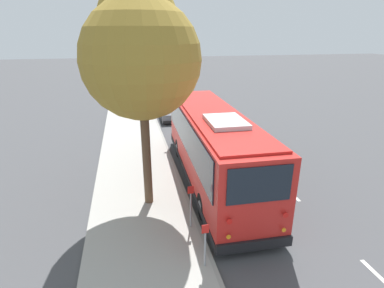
{
  "coord_description": "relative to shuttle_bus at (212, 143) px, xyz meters",
  "views": [
    {
      "loc": [
        -11.65,
        3.74,
        6.74
      ],
      "look_at": [
        2.59,
        0.6,
        1.3
      ],
      "focal_mm": 28.0,
      "sensor_mm": 36.0,
      "label": 1
    }
  ],
  "objects": [
    {
      "name": "ground_plane",
      "position": [
        -0.92,
        -0.0,
        -1.93
      ],
      "size": [
        160.0,
        160.0,
        0.0
      ],
      "primitive_type": "plane",
      "color": "#474749"
    },
    {
      "name": "sidewalk_slab",
      "position": [
        -0.92,
        3.55,
        -1.86
      ],
      "size": [
        80.0,
        3.87,
        0.15
      ],
      "primitive_type": "cube",
      "color": "#A3A099",
      "rests_on": "ground"
    },
    {
      "name": "curb_strip",
      "position": [
        -0.92,
        1.55,
        -1.86
      ],
      "size": [
        80.0,
        0.14,
        0.15
      ],
      "primitive_type": "cube",
      "color": "gray",
      "rests_on": "ground"
    },
    {
      "name": "shuttle_bus",
      "position": [
        0.0,
        0.0,
        0.0
      ],
      "size": [
        11.17,
        2.86,
        3.59
      ],
      "rotation": [
        0.0,
        0.0,
        -0.03
      ],
      "color": "red",
      "rests_on": "ground"
    },
    {
      "name": "parked_sedan_gray",
      "position": [
        11.73,
        0.3,
        -1.34
      ],
      "size": [
        4.67,
        1.82,
        1.28
      ],
      "rotation": [
        0.0,
        0.0,
        -0.03
      ],
      "color": "slate",
      "rests_on": "ground"
    },
    {
      "name": "parked_sedan_navy",
      "position": [
        18.56,
        0.54,
        -1.33
      ],
      "size": [
        4.51,
        2.04,
        1.3
      ],
      "rotation": [
        0.0,
        0.0,
        0.08
      ],
      "color": "#19234C",
      "rests_on": "ground"
    },
    {
      "name": "parked_sedan_blue",
      "position": [
        24.6,
        0.51,
        -1.33
      ],
      "size": [
        4.52,
        1.94,
        1.3
      ],
      "rotation": [
        0.0,
        0.0,
        -0.07
      ],
      "color": "navy",
      "rests_on": "ground"
    },
    {
      "name": "parked_sedan_white",
      "position": [
        30.22,
        0.28,
        -1.32
      ],
      "size": [
        4.49,
        1.92,
        1.33
      ],
      "rotation": [
        0.0,
        0.0,
        0.04
      ],
      "color": "silver",
      "rests_on": "ground"
    },
    {
      "name": "street_tree",
      "position": [
        -1.49,
        3.15,
        4.2
      ],
      "size": [
        4.26,
        4.26,
        8.47
      ],
      "color": "brown",
      "rests_on": "sidewalk_slab"
    },
    {
      "name": "sign_post_near",
      "position": [
        -5.65,
        1.82,
        -1.03
      ],
      "size": [
        0.06,
        0.22,
        1.45
      ],
      "color": "gray",
      "rests_on": "sidewalk_slab"
    },
    {
      "name": "sign_post_far",
      "position": [
        -3.67,
        1.82,
        -0.94
      ],
      "size": [
        0.06,
        0.22,
        1.64
      ],
      "color": "gray",
      "rests_on": "sidewalk_slab"
    },
    {
      "name": "lane_stripe_mid",
      "position": [
        -1.54,
        -3.13,
        -1.93
      ],
      "size": [
        2.4,
        0.14,
        0.01
      ],
      "primitive_type": "cube",
      "color": "silver",
      "rests_on": "ground"
    },
    {
      "name": "lane_stripe_ahead",
      "position": [
        4.46,
        -3.13,
        -1.93
      ],
      "size": [
        2.4,
        0.14,
        0.01
      ],
      "primitive_type": "cube",
      "color": "silver",
      "rests_on": "ground"
    }
  ]
}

